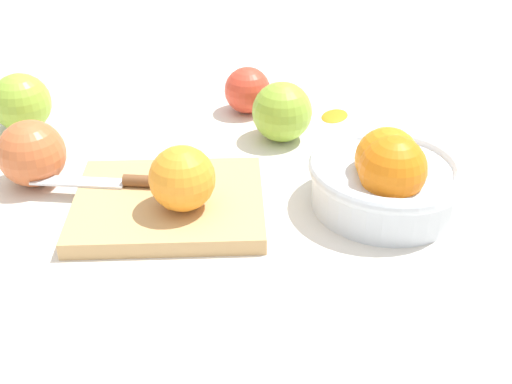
{
  "coord_description": "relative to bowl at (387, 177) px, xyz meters",
  "views": [
    {
      "loc": [
        0.07,
        0.67,
        0.4
      ],
      "look_at": [
        -0.03,
        0.1,
        0.04
      ],
      "focal_mm": 44.36,
      "sensor_mm": 36.0,
      "label": 1
    }
  ],
  "objects": [
    {
      "name": "knife",
      "position": [
        0.3,
        -0.07,
        -0.02
      ],
      "size": [
        0.15,
        0.06,
        0.01
      ],
      "color": "silver",
      "rests_on": "cutting_board"
    },
    {
      "name": "apple_front_right",
      "position": [
        0.43,
        -0.28,
        -0.0
      ],
      "size": [
        0.08,
        0.08,
        0.08
      ],
      "primitive_type": "sphere",
      "color": "#8EB738",
      "rests_on": "ground_plane"
    },
    {
      "name": "apple_front_left",
      "position": [
        0.08,
        -0.19,
        -0.0
      ],
      "size": [
        0.08,
        0.08,
        0.08
      ],
      "primitive_type": "sphere",
      "color": "#8EB738",
      "rests_on": "ground_plane"
    },
    {
      "name": "ground_plane",
      "position": [
        0.18,
        -0.1,
        -0.04
      ],
      "size": [
        2.4,
        2.4,
        0.0
      ],
      "primitive_type": "plane",
      "color": "silver"
    },
    {
      "name": "bowl",
      "position": [
        0.0,
        0.0,
        0.0
      ],
      "size": [
        0.18,
        0.18,
        0.1
      ],
      "color": "silver",
      "rests_on": "ground_plane"
    },
    {
      "name": "apple_front_left_2",
      "position": [
        0.11,
        -0.29,
        -0.01
      ],
      "size": [
        0.07,
        0.07,
        0.07
      ],
      "primitive_type": "sphere",
      "color": "#D6422D",
      "rests_on": "ground_plane"
    },
    {
      "name": "orange_on_board",
      "position": [
        0.23,
        -0.01,
        0.01
      ],
      "size": [
        0.07,
        0.07,
        0.07
      ],
      "primitive_type": "sphere",
      "color": "orange",
      "rests_on": "cutting_board"
    },
    {
      "name": "citrus_peel",
      "position": [
        -0.01,
        -0.25,
        -0.04
      ],
      "size": [
        0.06,
        0.06,
        0.01
      ],
      "primitive_type": "ellipsoid",
      "rotation": [
        0.0,
        0.0,
        4.02
      ],
      "color": "orange",
      "rests_on": "ground_plane"
    },
    {
      "name": "cutting_board",
      "position": [
        0.24,
        -0.04,
        -0.03
      ],
      "size": [
        0.23,
        0.2,
        0.02
      ],
      "primitive_type": "cube",
      "rotation": [
        0.0,
        0.0,
        -0.13
      ],
      "color": "tan",
      "rests_on": "ground_plane"
    },
    {
      "name": "apple_mid_right",
      "position": [
        0.4,
        -0.13,
        -0.0
      ],
      "size": [
        0.08,
        0.08,
        0.08
      ],
      "primitive_type": "sphere",
      "color": "#CC6638",
      "rests_on": "ground_plane"
    }
  ]
}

